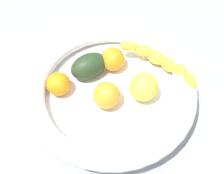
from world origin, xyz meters
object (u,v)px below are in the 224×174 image
(orange_mid_left, at_px, (58,84))
(avocado_dark, at_px, (89,66))
(fruit_bowl, at_px, (112,92))
(orange_mid_right, at_px, (113,59))
(apple_yellow, at_px, (144,87))
(banana_draped_left, at_px, (161,61))
(orange_front, at_px, (107,95))

(orange_mid_left, bearing_deg, avocado_dark, 65.59)
(fruit_bowl, xyz_separation_m, orange_mid_right, (-0.04, 0.07, 0.02))
(orange_mid_right, distance_m, apple_yellow, 0.11)
(fruit_bowl, height_order, banana_draped_left, banana_draped_left)
(banana_draped_left, xyz_separation_m, orange_mid_right, (-0.10, -0.05, -0.00))
(fruit_bowl, xyz_separation_m, banana_draped_left, (0.07, 0.12, 0.02))
(orange_mid_right, relative_size, avocado_dark, 0.65)
(fruit_bowl, bearing_deg, banana_draped_left, 61.25)
(orange_front, height_order, apple_yellow, apple_yellow)
(orange_mid_left, xyz_separation_m, orange_mid_right, (0.07, 0.12, 0.00))
(orange_front, xyz_separation_m, apple_yellow, (0.06, 0.06, 0.00))
(banana_draped_left, bearing_deg, orange_mid_left, -136.25)
(orange_front, relative_size, orange_mid_right, 1.05)
(avocado_dark, bearing_deg, orange_mid_right, 49.42)
(orange_front, relative_size, avocado_dark, 0.68)
(fruit_bowl, distance_m, avocado_dark, 0.08)
(orange_front, distance_m, avocado_dark, 0.09)
(fruit_bowl, height_order, orange_mid_left, orange_mid_left)
(orange_front, distance_m, apple_yellow, 0.08)
(orange_front, height_order, avocado_dark, orange_front)
(banana_draped_left, bearing_deg, fruit_bowl, -118.75)
(orange_front, xyz_separation_m, avocado_dark, (-0.08, 0.05, -0.00))
(orange_mid_left, relative_size, orange_mid_right, 0.94)
(orange_front, distance_m, orange_mid_right, 0.10)
(fruit_bowl, relative_size, orange_mid_left, 7.05)
(orange_front, height_order, orange_mid_right, orange_front)
(fruit_bowl, distance_m, orange_mid_right, 0.08)
(apple_yellow, bearing_deg, avocado_dark, -177.81)
(orange_front, bearing_deg, avocado_dark, 146.04)
(avocado_dark, bearing_deg, apple_yellow, 2.19)
(orange_mid_right, bearing_deg, avocado_dark, -130.58)
(orange_front, bearing_deg, orange_mid_left, -168.06)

